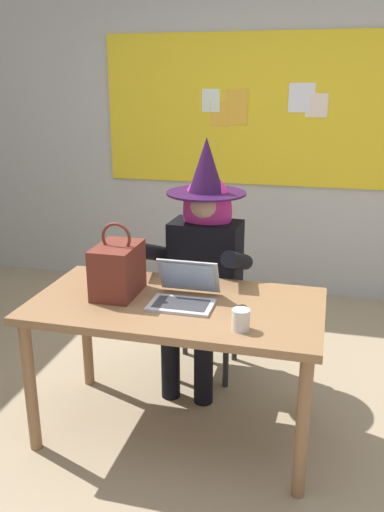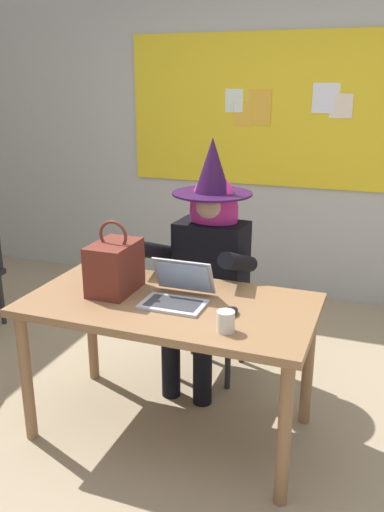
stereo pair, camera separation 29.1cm
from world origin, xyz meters
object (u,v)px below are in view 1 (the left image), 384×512
at_px(chair_at_desk, 207,291).
at_px(desk_main, 176,319).
at_px(computer_mouse, 241,310).
at_px(coffee_mug, 241,320).
at_px(handbag, 118,269).
at_px(laptop, 184,293).
at_px(person_costumed, 203,252).

bearing_deg(chair_at_desk, desk_main, -0.15).
distance_m(computer_mouse, coffee_mug, 0.18).
distance_m(chair_at_desk, handbag, 0.86).
xyz_separation_m(desk_main, laptop, (0.04, 0.01, 0.14)).
bearing_deg(computer_mouse, coffee_mug, -74.30).
height_order(person_costumed, coffee_mug, person_costumed).
bearing_deg(desk_main, chair_at_desk, 90.48).
bearing_deg(person_costumed, handbag, -24.15).
relative_size(desk_main, coffee_mug, 15.15).
height_order(chair_at_desk, coffee_mug, chair_at_desk).
relative_size(laptop, coffee_mug, 3.27).
relative_size(desk_main, laptop, 4.64).
relative_size(chair_at_desk, person_costumed, 0.62).
xyz_separation_m(laptop, handbag, (-0.35, 0.02, 0.09)).
xyz_separation_m(desk_main, coffee_mug, (0.36, -0.23, 0.14)).
xyz_separation_m(person_costumed, laptop, (0.05, -0.61, -0.02)).
xyz_separation_m(desk_main, chair_at_desk, (-0.01, 0.74, -0.14)).
distance_m(desk_main, coffee_mug, 0.45).
bearing_deg(handbag, laptop, -3.13).
xyz_separation_m(handbag, coffee_mug, (0.67, -0.26, -0.09)).
height_order(desk_main, coffee_mug, coffee_mug).
bearing_deg(chair_at_desk, laptop, 2.86).
bearing_deg(desk_main, person_costumed, 90.80).
bearing_deg(person_costumed, desk_main, 4.00).
distance_m(desk_main, laptop, 0.14).
distance_m(desk_main, person_costumed, 0.64).
bearing_deg(desk_main, handbag, 174.81).
xyz_separation_m(computer_mouse, coffee_mug, (0.03, -0.17, 0.03)).
distance_m(handbag, coffee_mug, 0.72).
distance_m(laptop, computer_mouse, 0.30).
bearing_deg(handbag, person_costumed, 62.65).
height_order(desk_main, person_costumed, person_costumed).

